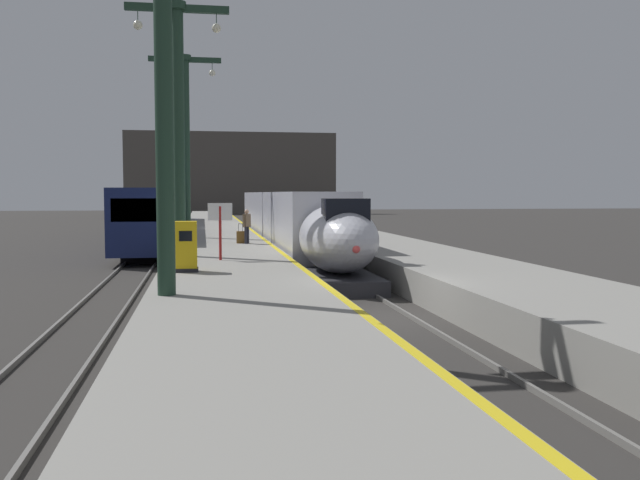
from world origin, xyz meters
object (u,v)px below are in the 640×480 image
station_column_mid (179,106)px  ticket_machine_yellow (186,248)px  highspeed_train_main (289,220)px  rolling_suitcase (241,237)px  station_column_far (186,130)px  regional_train_adjacent (160,213)px  departure_info_board (220,220)px  station_column_near (165,45)px  passenger_near_edge (247,224)px

station_column_mid → ticket_machine_yellow: bearing=-86.5°
highspeed_train_main → rolling_suitcase: size_ratio=38.69×
station_column_far → rolling_suitcase: size_ratio=10.35×
regional_train_adjacent → rolling_suitcase: size_ratio=37.27×
station_column_far → ticket_machine_yellow: (0.35, -17.72, -5.30)m
station_column_far → departure_info_board: station_column_far is taller
station_column_near → station_column_far: 22.80m
passenger_near_edge → ticket_machine_yellow: size_ratio=1.06×
station_column_near → passenger_near_edge: 18.09m
station_column_mid → departure_info_board: (1.52, -2.05, -4.40)m
passenger_near_edge → station_column_mid: bearing=-115.7°
regional_train_adjacent → station_column_mid: (2.20, -23.56, 4.83)m
regional_train_adjacent → station_column_far: bearing=-79.3°
station_column_far → rolling_suitcase: station_column_far is taller
departure_info_board → station_column_near: bearing=-99.5°
station_column_mid → passenger_near_edge: bearing=64.3°
regional_train_adjacent → departure_info_board: regional_train_adjacent is taller
regional_train_adjacent → station_column_mid: bearing=-84.7°
station_column_mid → ticket_machine_yellow: station_column_mid is taller
regional_train_adjacent → station_column_near: station_column_near is taller
departure_info_board → regional_train_adjacent: bearing=98.3°
station_column_far → passenger_near_edge: size_ratio=6.01×
rolling_suitcase → departure_info_board: (-1.21, -8.70, 1.20)m
station_column_near → departure_info_board: bearing=80.5°
passenger_near_edge → station_column_far: bearing=118.0°
station_column_mid → highspeed_train_main: bearing=65.3°
station_column_near → ticket_machine_yellow: 7.33m
regional_train_adjacent → station_column_near: 34.83m
rolling_suitcase → departure_info_board: size_ratio=0.46×
station_column_near → rolling_suitcase: (2.68, 17.50, -5.71)m
regional_train_adjacent → departure_info_board: 25.87m
rolling_suitcase → passenger_near_edge: bearing=-52.8°
regional_train_adjacent → station_column_far: (2.20, -11.61, 4.96)m
highspeed_train_main → station_column_mid: size_ratio=3.84×
highspeed_train_main → regional_train_adjacent: regional_train_adjacent is taller
highspeed_train_main → rolling_suitcase: 6.97m
rolling_suitcase → departure_info_board: departure_info_board is taller
highspeed_train_main → station_column_far: (-5.90, -0.88, 5.17)m
regional_train_adjacent → rolling_suitcase: 17.63m
station_column_near → regional_train_adjacent: bearing=93.7°
rolling_suitcase → station_column_far: bearing=117.3°
regional_train_adjacent → station_column_far: size_ratio=3.60×
station_column_mid → rolling_suitcase: bearing=67.7°
passenger_near_edge → departure_info_board: departure_info_board is taller
station_column_far → regional_train_adjacent: bearing=100.7°
station_column_mid → departure_info_board: 5.09m
highspeed_train_main → station_column_near: 24.92m
station_column_near → ticket_machine_yellow: size_ratio=6.19×
regional_train_adjacent → ticket_machine_yellow: size_ratio=22.87×
highspeed_train_main → ticket_machine_yellow: bearing=-106.6°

